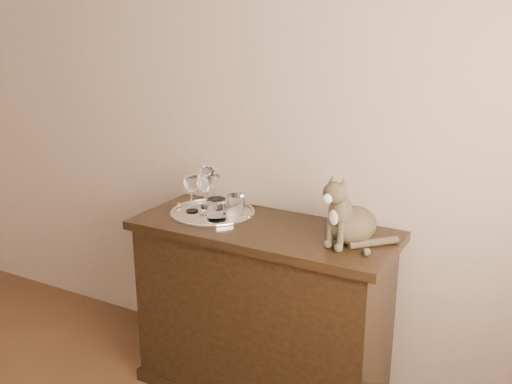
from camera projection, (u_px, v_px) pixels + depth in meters
wall_back at (189, 98)px, 2.95m from camera, size 4.00×0.10×2.70m
sideboard at (263, 311)px, 2.68m from camera, size 1.20×0.50×0.85m
tray at (213, 214)px, 2.71m from camera, size 0.40×0.40×0.01m
wine_glass_a at (207, 186)px, 2.77m from camera, size 0.08×0.08×0.21m
wine_glass_b at (214, 189)px, 2.77m from camera, size 0.07×0.07×0.18m
wine_glass_c at (192, 192)px, 2.70m from camera, size 0.07×0.07×0.19m
wine_glass_d at (205, 193)px, 2.67m from camera, size 0.08×0.08×0.20m
tumbler_a at (216, 209)px, 2.60m from camera, size 0.09×0.09×0.10m
tumbler_c at (236, 205)px, 2.67m from camera, size 0.08×0.08×0.10m
cat at (352, 207)px, 2.33m from camera, size 0.37×0.36×0.30m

